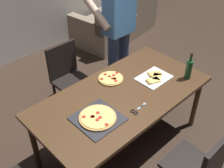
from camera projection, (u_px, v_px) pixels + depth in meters
ground_plane at (121, 143)px, 3.29m from camera, size 12.00×12.00×0.00m
dining_table at (122, 99)px, 2.88m from camera, size 1.89×0.96×0.75m
chair_near_camera at (200, 165)px, 2.43m from camera, size 0.42×0.42×0.90m
chair_far_side at (68, 74)px, 3.54m from camera, size 0.42×0.42×0.90m
couch at (118, 22)px, 5.31m from camera, size 1.81×1.09×0.85m
person_serving_pizza at (118, 29)px, 3.49m from camera, size 0.55×0.54×1.75m
pepperoni_pizza_on_tray at (98, 118)px, 2.54m from camera, size 0.41×0.41×0.04m
pizza_slices_on_towel at (154, 77)px, 3.06m from camera, size 0.36×0.28×0.03m
wine_bottle at (189, 69)px, 3.00m from camera, size 0.07×0.07×0.32m
kitchen_scissors at (137, 110)px, 2.64m from camera, size 0.19×0.09×0.01m
second_pizza_plain at (111, 78)px, 3.04m from camera, size 0.28×0.28×0.03m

